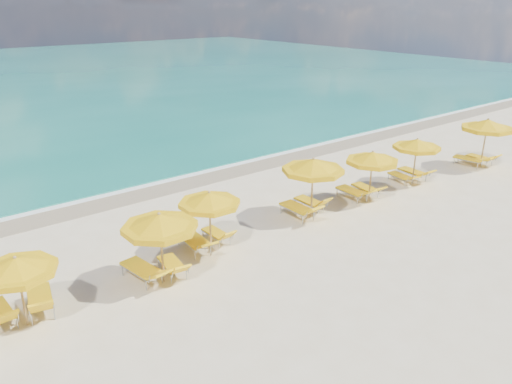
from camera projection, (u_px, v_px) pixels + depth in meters
ground_plane at (280, 232)px, 18.99m from camera, size 120.00×120.00×0.00m
wet_sand_band at (181, 181)px, 24.40m from camera, size 120.00×2.60×0.01m
foam_line at (173, 177)px, 24.98m from camera, size 120.00×1.20×0.03m
whitecap_near at (1, 158)px, 27.94m from camera, size 14.00×0.36×0.05m
whitecap_far at (163, 107)px, 41.17m from camera, size 18.00×0.30×0.05m
umbrella_1 at (16, 267)px, 12.96m from camera, size 2.22×2.22×2.11m
umbrella_2 at (160, 223)px, 14.97m from camera, size 3.04×3.04×2.37m
umbrella_3 at (209, 200)px, 17.11m from camera, size 2.77×2.77×2.19m
umbrella_4 at (313, 166)px, 19.64m from camera, size 2.64×2.64×2.52m
umbrella_5 at (372, 158)px, 21.29m from camera, size 2.65×2.65×2.30m
umbrella_6 at (417, 145)px, 23.43m from camera, size 2.48×2.48×2.25m
umbrella_7 at (487, 125)px, 25.68m from camera, size 3.00×3.00×2.62m
lounger_1_left at (1, 316)px, 13.58m from camera, size 0.67×1.75×0.86m
lounger_1_right at (41, 304)px, 14.11m from camera, size 1.02×1.98×0.94m
lounger_2_left at (143, 273)px, 15.69m from camera, size 0.94×2.10×0.77m
lounger_2_right at (173, 268)px, 16.03m from camera, size 0.79×1.75×0.78m
lounger_3_left at (195, 244)px, 17.53m from camera, size 0.86×2.11×0.83m
lounger_3_right at (217, 237)px, 18.20m from camera, size 0.56×1.58×0.75m
lounger_4_left at (298, 212)px, 20.20m from camera, size 0.72×2.04×0.88m
lounger_4_right at (310, 205)px, 20.98m from camera, size 0.62×1.75×0.82m
lounger_5_left at (352, 194)px, 22.07m from camera, size 0.70×1.94×0.78m
lounger_5_right at (366, 191)px, 22.52m from camera, size 0.80×1.82×0.74m
lounger_6_left at (401, 179)px, 24.11m from camera, size 0.79×1.75×0.62m
lounger_6_right at (413, 175)px, 24.54m from camera, size 0.83×1.96×0.78m
lounger_7_left at (469, 162)px, 26.55m from camera, size 0.92×2.01×0.73m
lounger_7_right at (480, 160)px, 26.83m from camera, size 0.66×1.77×0.78m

